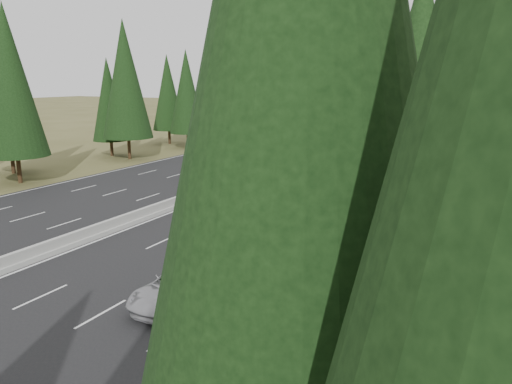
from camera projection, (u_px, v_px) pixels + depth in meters
road at (371, 135)px, 89.49m from camera, size 32.00×260.00×0.08m
shoulder_right at (479, 140)px, 81.47m from camera, size 3.60×260.00×0.06m
shoulder_left at (281, 130)px, 97.52m from camera, size 3.60×260.00×0.06m
median_barrier at (371, 133)px, 89.41m from camera, size 0.70×260.00×0.85m
sign_gantry at (341, 131)px, 45.31m from camera, size 16.75×0.98×7.80m
hov_sign_pole at (204, 144)px, 40.62m from camera, size 2.80×0.50×8.00m
tree_row_left at (231, 81)px, 87.03m from camera, size 12.18×243.11×18.86m
silver_minivan at (180, 287)px, 22.42m from camera, size 2.65×5.46×1.50m
red_pickup at (266, 193)px, 39.83m from camera, size 1.80×5.05×1.65m
car_ahead_green at (321, 166)px, 52.86m from camera, size 2.33×4.95×1.64m
car_ahead_dkred at (453, 138)px, 78.94m from camera, size 1.73×4.14×1.33m
car_ahead_dkgrey at (407, 143)px, 72.66m from camera, size 2.40×4.92×1.38m
car_ahead_white at (433, 123)px, 104.19m from camera, size 2.59×5.07×1.37m
car_ahead_far at (431, 115)px, 127.54m from camera, size 1.65×3.95×1.34m
car_onc_near at (200, 171)px, 50.19m from camera, size 2.12×4.86×1.56m
car_onc_blue at (289, 142)px, 72.73m from camera, size 2.35×5.23×1.49m
car_onc_white at (343, 137)px, 79.92m from camera, size 1.86×4.42×1.49m
car_onc_far at (358, 116)px, 124.80m from camera, size 2.34×4.76×1.30m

